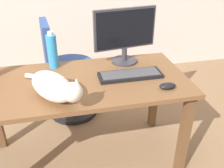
{
  "coord_description": "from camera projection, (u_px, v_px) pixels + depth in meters",
  "views": [
    {
      "loc": [
        -0.12,
        -1.51,
        1.52
      ],
      "look_at": [
        0.18,
        -0.19,
        0.76
      ],
      "focal_mm": 40.46,
      "sensor_mm": 36.0,
      "label": 1
    }
  ],
  "objects": [
    {
      "name": "ground_plane",
      "position": [
        86.0,
        157.0,
        2.05
      ],
      "size": [
        8.0,
        8.0,
        0.0
      ],
      "primitive_type": "plane",
      "color": "#846647"
    },
    {
      "name": "desk",
      "position": [
        81.0,
        93.0,
        1.75
      ],
      "size": [
        1.46,
        0.7,
        0.7
      ],
      "color": "brown",
      "rests_on": "ground_plane"
    },
    {
      "name": "office_chair",
      "position": [
        66.0,
        76.0,
        2.39
      ],
      "size": [
        0.48,
        0.48,
        0.94
      ],
      "color": "black",
      "rests_on": "ground_plane"
    },
    {
      "name": "monitor",
      "position": [
        125.0,
        34.0,
        1.87
      ],
      "size": [
        0.48,
        0.2,
        0.42
      ],
      "color": "#333338",
      "rests_on": "desk"
    },
    {
      "name": "keyboard",
      "position": [
        130.0,
        75.0,
        1.75
      ],
      "size": [
        0.44,
        0.15,
        0.03
      ],
      "color": "black",
      "rests_on": "desk"
    },
    {
      "name": "cat",
      "position": [
        54.0,
        86.0,
        1.47
      ],
      "size": [
        0.35,
        0.54,
        0.2
      ],
      "color": "silver",
      "rests_on": "desk"
    },
    {
      "name": "computer_mouse",
      "position": [
        168.0,
        86.0,
        1.61
      ],
      "size": [
        0.11,
        0.06,
        0.04
      ],
      "primitive_type": "ellipsoid",
      "color": "black",
      "rests_on": "desk"
    },
    {
      "name": "spray_bottle",
      "position": [
        52.0,
        51.0,
        1.83
      ],
      "size": [
        0.07,
        0.07,
        0.27
      ],
      "color": "#2D8CD1",
      "rests_on": "desk"
    }
  ]
}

